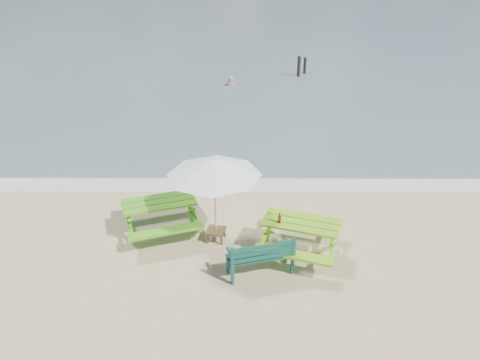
{
  "coord_description": "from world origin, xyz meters",
  "views": [
    {
      "loc": [
        0.11,
        -7.82,
        6.55
      ],
      "look_at": [
        0.05,
        3.0,
        1.0
      ],
      "focal_mm": 35.0,
      "sensor_mm": 36.0,
      "label": 1
    }
  ],
  "objects_px": {
    "park_bench": "(260,263)",
    "beer_bottle": "(279,219)",
    "picnic_table_right": "(300,238)",
    "patio_umbrella": "(214,167)",
    "picnic_table_left": "(160,216)",
    "side_table": "(216,235)",
    "swimmer": "(230,91)"
  },
  "relations": [
    {
      "from": "picnic_table_right",
      "to": "patio_umbrella",
      "type": "height_order",
      "value": "patio_umbrella"
    },
    {
      "from": "beer_bottle",
      "to": "swimmer",
      "type": "bearing_deg",
      "value": 95.82
    },
    {
      "from": "picnic_table_left",
      "to": "park_bench",
      "type": "height_order",
      "value": "park_bench"
    },
    {
      "from": "picnic_table_right",
      "to": "swimmer",
      "type": "xyz_separation_m",
      "value": [
        -1.96,
        14.21,
        -0.69
      ]
    },
    {
      "from": "picnic_table_left",
      "to": "side_table",
      "type": "xyz_separation_m",
      "value": [
        1.41,
        -0.42,
        -0.26
      ]
    },
    {
      "from": "beer_bottle",
      "to": "park_bench",
      "type": "bearing_deg",
      "value": -121.32
    },
    {
      "from": "picnic_table_left",
      "to": "patio_umbrella",
      "type": "bearing_deg",
      "value": -16.52
    },
    {
      "from": "patio_umbrella",
      "to": "beer_bottle",
      "type": "xyz_separation_m",
      "value": [
        1.49,
        -0.53,
        -1.06
      ]
    },
    {
      "from": "picnic_table_right",
      "to": "beer_bottle",
      "type": "relative_size",
      "value": 8.7
    },
    {
      "from": "side_table",
      "to": "beer_bottle",
      "type": "xyz_separation_m",
      "value": [
        1.49,
        -0.53,
        0.77
      ]
    },
    {
      "from": "patio_umbrella",
      "to": "beer_bottle",
      "type": "height_order",
      "value": "patio_umbrella"
    },
    {
      "from": "picnic_table_right",
      "to": "beer_bottle",
      "type": "bearing_deg",
      "value": -175.4
    },
    {
      "from": "patio_umbrella",
      "to": "picnic_table_left",
      "type": "bearing_deg",
      "value": 163.48
    },
    {
      "from": "picnic_table_right",
      "to": "patio_umbrella",
      "type": "distance_m",
      "value": 2.59
    },
    {
      "from": "beer_bottle",
      "to": "patio_umbrella",
      "type": "bearing_deg",
      "value": 160.25
    },
    {
      "from": "picnic_table_left",
      "to": "side_table",
      "type": "bearing_deg",
      "value": -16.52
    },
    {
      "from": "picnic_table_left",
      "to": "patio_umbrella",
      "type": "relative_size",
      "value": 0.94
    },
    {
      "from": "picnic_table_left",
      "to": "park_bench",
      "type": "relative_size",
      "value": 1.59
    },
    {
      "from": "beer_bottle",
      "to": "picnic_table_right",
      "type": "bearing_deg",
      "value": 4.6
    },
    {
      "from": "side_table",
      "to": "swimmer",
      "type": "bearing_deg",
      "value": 89.86
    },
    {
      "from": "park_bench",
      "to": "beer_bottle",
      "type": "height_order",
      "value": "beer_bottle"
    },
    {
      "from": "picnic_table_left",
      "to": "side_table",
      "type": "height_order",
      "value": "picnic_table_left"
    },
    {
      "from": "picnic_table_right",
      "to": "patio_umbrella",
      "type": "xyz_separation_m",
      "value": [
        -1.99,
        0.49,
        1.58
      ]
    },
    {
      "from": "park_bench",
      "to": "picnic_table_left",
      "type": "bearing_deg",
      "value": 145.15
    },
    {
      "from": "picnic_table_left",
      "to": "beer_bottle",
      "type": "bearing_deg",
      "value": -18.2
    },
    {
      "from": "picnic_table_right",
      "to": "beer_bottle",
      "type": "xyz_separation_m",
      "value": [
        -0.51,
        -0.04,
        0.52
      ]
    },
    {
      "from": "beer_bottle",
      "to": "swimmer",
      "type": "height_order",
      "value": "beer_bottle"
    },
    {
      "from": "picnic_table_left",
      "to": "patio_umbrella",
      "type": "distance_m",
      "value": 2.15
    },
    {
      "from": "park_bench",
      "to": "side_table",
      "type": "relative_size",
      "value": 2.96
    },
    {
      "from": "park_bench",
      "to": "beer_bottle",
      "type": "bearing_deg",
      "value": 58.68
    },
    {
      "from": "picnic_table_left",
      "to": "patio_umbrella",
      "type": "xyz_separation_m",
      "value": [
        1.41,
        -0.42,
        1.58
      ]
    },
    {
      "from": "side_table",
      "to": "swimmer",
      "type": "xyz_separation_m",
      "value": [
        0.03,
        13.71,
        -0.44
      ]
    }
  ]
}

